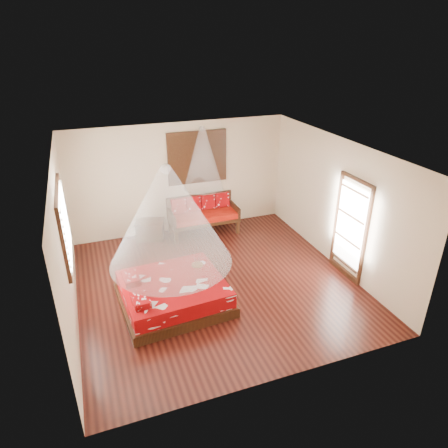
% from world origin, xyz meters
% --- Properties ---
extents(room, '(5.54, 5.54, 2.84)m').
position_xyz_m(room, '(0.00, 0.00, 1.40)').
color(room, black).
rests_on(room, ground).
extents(bed, '(2.06, 1.89, 0.63)m').
position_xyz_m(bed, '(-1.01, -0.41, 0.25)').
color(bed, black).
rests_on(bed, floor).
extents(daybed, '(1.75, 0.78, 0.94)m').
position_xyz_m(daybed, '(0.46, 2.38, 0.52)').
color(daybed, black).
rests_on(daybed, floor).
extents(storage_chest, '(0.81, 0.69, 0.48)m').
position_xyz_m(storage_chest, '(-0.90, 2.45, 0.24)').
color(storage_chest, black).
rests_on(storage_chest, floor).
extents(shutter_panel, '(1.52, 0.06, 1.32)m').
position_xyz_m(shutter_panel, '(0.46, 2.72, 1.90)').
color(shutter_panel, black).
rests_on(shutter_panel, wall_back).
extents(window_left, '(0.10, 1.74, 1.34)m').
position_xyz_m(window_left, '(-2.71, 0.20, 1.70)').
color(window_left, black).
rests_on(window_left, wall_left).
extents(glazed_door, '(0.08, 1.02, 2.16)m').
position_xyz_m(glazed_door, '(2.72, -0.60, 1.07)').
color(glazed_door, black).
rests_on(glazed_door, floor).
extents(wine_tray, '(0.23, 0.23, 0.19)m').
position_xyz_m(wine_tray, '(-0.40, -0.00, 0.55)').
color(wine_tray, brown).
rests_on(wine_tray, bed).
extents(mosquito_net_main, '(2.20, 2.20, 1.80)m').
position_xyz_m(mosquito_net_main, '(-0.99, -0.41, 1.85)').
color(mosquito_net_main, white).
rests_on(mosquito_net_main, ceiling).
extents(mosquito_net_daybed, '(0.96, 0.96, 1.50)m').
position_xyz_m(mosquito_net_daybed, '(0.46, 2.25, 2.00)').
color(mosquito_net_daybed, white).
rests_on(mosquito_net_daybed, ceiling).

